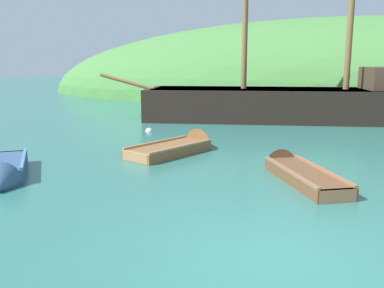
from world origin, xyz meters
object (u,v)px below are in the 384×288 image
Objects in this scene: rowboat_portside at (182,148)px; buoy_white at (149,131)px; rowboat_outer_left at (295,173)px; rowboat_far at (4,174)px; sailing_ship at (301,109)px.

rowboat_portside is 4.40m from buoy_white.
rowboat_outer_left is 7.61m from rowboat_far.
rowboat_outer_left is at bearing -96.13° from rowboat_portside.
rowboat_outer_left is at bearing 81.83° from sailing_ship.
sailing_ship is 5.89× the size of rowboat_far.
rowboat_far is (-5.03, -14.39, -0.42)m from sailing_ship.
sailing_ship reaches higher than rowboat_outer_left.
sailing_ship reaches higher than buoy_white.
sailing_ship is at bearing -25.77° from rowboat_outer_left.
rowboat_far is (-6.86, -3.29, 0.04)m from rowboat_outer_left.
rowboat_portside is at bearing -45.37° from buoy_white.
rowboat_outer_left reaches higher than buoy_white.
rowboat_far is 0.79× the size of rowboat_portside.
buoy_white is at bearing 32.14° from sailing_ship.
rowboat_outer_left is 12.29× the size of buoy_white.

